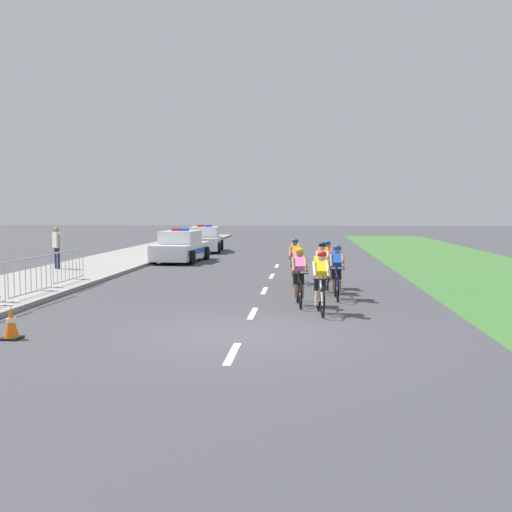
# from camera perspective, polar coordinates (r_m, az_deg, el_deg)

# --- Properties ---
(ground_plane) EXTENTS (160.00, 160.00, 0.00)m
(ground_plane) POSITION_cam_1_polar(r_m,az_deg,el_deg) (12.03, -1.30, -7.46)
(ground_plane) COLOR #424247
(sidewalk_slab) EXTENTS (4.04, 60.00, 0.12)m
(sidewalk_slab) POSITION_cam_1_polar(r_m,az_deg,el_deg) (27.33, -14.42, -0.75)
(sidewalk_slab) COLOR gray
(sidewalk_slab) RESTS_ON ground
(kerb_edge) EXTENTS (0.16, 60.00, 0.13)m
(kerb_edge) POSITION_cam_1_polar(r_m,az_deg,el_deg) (26.76, -10.49, -0.78)
(kerb_edge) COLOR #9E9E99
(kerb_edge) RESTS_ON ground
(grass_verge) EXTENTS (7.00, 60.00, 0.01)m
(grass_verge) POSITION_cam_1_polar(r_m,az_deg,el_deg) (26.79, 20.18, -1.11)
(grass_verge) COLOR #3D7033
(grass_verge) RESTS_ON ground
(lane_markings_centre) EXTENTS (0.14, 17.60, 0.01)m
(lane_markings_centre) POSITION_cam_1_polar(r_m,az_deg,el_deg) (18.24, 0.81, -3.34)
(lane_markings_centre) COLOR white
(lane_markings_centre) RESTS_ON ground
(cyclist_lead) EXTENTS (0.44, 1.72, 1.56)m
(cyclist_lead) POSITION_cam_1_polar(r_m,az_deg,el_deg) (14.22, 6.22, -2.42)
(cyclist_lead) COLOR black
(cyclist_lead) RESTS_ON ground
(cyclist_second) EXTENTS (0.44, 1.72, 1.56)m
(cyclist_second) POSITION_cam_1_polar(r_m,az_deg,el_deg) (15.34, 4.16, -1.90)
(cyclist_second) COLOR black
(cyclist_second) RESTS_ON ground
(cyclist_third) EXTENTS (0.42, 1.72, 1.56)m
(cyclist_third) POSITION_cam_1_polar(r_m,az_deg,el_deg) (16.57, 7.75, -1.45)
(cyclist_third) COLOR black
(cyclist_third) RESTS_ON ground
(cyclist_fourth) EXTENTS (0.44, 1.72, 1.56)m
(cyclist_fourth) POSITION_cam_1_polar(r_m,az_deg,el_deg) (17.80, 6.42, -1.03)
(cyclist_fourth) COLOR black
(cyclist_fourth) RESTS_ON ground
(cyclist_fifth) EXTENTS (0.42, 1.72, 1.56)m
(cyclist_fifth) POSITION_cam_1_polar(r_m,az_deg,el_deg) (18.85, 6.80, -0.73)
(cyclist_fifth) COLOR black
(cyclist_fifth) RESTS_ON ground
(cyclist_sixth) EXTENTS (0.42, 1.72, 1.56)m
(cyclist_sixth) POSITION_cam_1_polar(r_m,az_deg,el_deg) (19.96, 3.77, -0.41)
(cyclist_sixth) COLOR black
(cyclist_sixth) RESTS_ON ground
(police_car_nearest) EXTENTS (2.26, 4.53, 1.59)m
(police_car_nearest) POSITION_cam_1_polar(r_m,az_deg,el_deg) (28.44, -7.23, 0.81)
(police_car_nearest) COLOR white
(police_car_nearest) RESTS_ON ground
(police_car_second) EXTENTS (2.27, 4.53, 1.59)m
(police_car_second) POSITION_cam_1_polar(r_m,az_deg,el_deg) (35.04, -4.94, 1.52)
(police_car_second) COLOR white
(police_car_second) RESTS_ON ground
(crowd_barrier_middle) EXTENTS (0.60, 2.32, 1.07)m
(crowd_barrier_middle) POSITION_cam_1_polar(r_m,az_deg,el_deg) (17.27, -20.83, -1.93)
(crowd_barrier_middle) COLOR #B7BABF
(crowd_barrier_middle) RESTS_ON sidewalk_slab
(crowd_barrier_rear) EXTENTS (0.54, 2.32, 1.07)m
(crowd_barrier_rear) POSITION_cam_1_polar(r_m,az_deg,el_deg) (19.94, -17.54, -1.02)
(crowd_barrier_rear) COLOR #B7BABF
(crowd_barrier_rear) RESTS_ON sidewalk_slab
(traffic_cone_near) EXTENTS (0.36, 0.36, 0.64)m
(traffic_cone_near) POSITION_cam_1_polar(r_m,az_deg,el_deg) (12.39, -22.49, -5.99)
(traffic_cone_near) COLOR black
(traffic_cone_near) RESTS_ON ground
(spectator_middle) EXTENTS (0.45, 0.40, 1.68)m
(spectator_middle) POSITION_cam_1_polar(r_m,az_deg,el_deg) (25.00, -18.60, 1.03)
(spectator_middle) COLOR #23284C
(spectator_middle) RESTS_ON sidewalk_slab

